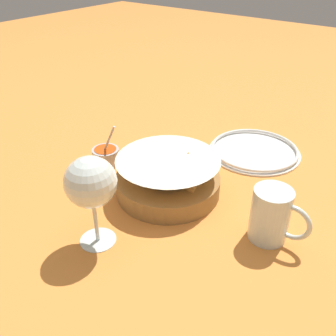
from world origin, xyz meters
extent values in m
plane|color=orange|center=(0.00, 0.00, 0.00)|extent=(4.00, 4.00, 0.00)
cylinder|color=olive|center=(-0.01, 0.03, 0.02)|extent=(0.22, 0.22, 0.04)
cone|color=#EDE5C6|center=(-0.01, 0.03, 0.04)|extent=(0.22, 0.22, 0.08)
cylinder|color=#3D842D|center=(-0.01, 0.03, 0.02)|extent=(0.17, 0.17, 0.01)
pyramid|color=#CC8E42|center=(0.04, 0.03, 0.05)|extent=(0.09, 0.09, 0.05)
pyramid|color=#CC8E42|center=(0.01, 0.08, 0.06)|extent=(0.09, 0.09, 0.06)
pyramid|color=#CC8E42|center=(-0.05, 0.06, 0.05)|extent=(0.05, 0.06, 0.05)
pyramid|color=#CC8E42|center=(-0.06, 0.01, 0.05)|extent=(0.07, 0.05, 0.05)
pyramid|color=#CC8E42|center=(-0.01, 0.03, 0.05)|extent=(0.06, 0.07, 0.05)
cylinder|color=#B7B7BC|center=(-0.21, 0.03, 0.02)|extent=(0.06, 0.06, 0.04)
cylinder|color=#CC4C14|center=(-0.21, 0.03, 0.03)|extent=(0.05, 0.05, 0.03)
cylinder|color=#B7B7BC|center=(-0.19, 0.03, 0.06)|extent=(0.06, 0.01, 0.10)
cylinder|color=silver|center=(-0.02, -0.17, 0.00)|extent=(0.07, 0.07, 0.00)
cylinder|color=silver|center=(-0.02, -0.17, 0.05)|extent=(0.01, 0.01, 0.09)
sphere|color=silver|center=(-0.02, -0.17, 0.13)|extent=(0.09, 0.09, 0.09)
sphere|color=#E5B77F|center=(-0.02, -0.17, 0.12)|extent=(0.06, 0.06, 0.06)
cylinder|color=silver|center=(0.22, 0.03, 0.05)|extent=(0.07, 0.07, 0.10)
cylinder|color=#935119|center=(0.22, 0.03, 0.04)|extent=(0.06, 0.06, 0.07)
torus|color=silver|center=(0.26, 0.03, 0.05)|extent=(0.07, 0.01, 0.07)
cylinder|color=white|center=(0.06, 0.30, 0.00)|extent=(0.23, 0.23, 0.01)
torus|color=white|center=(0.06, 0.30, 0.01)|extent=(0.22, 0.22, 0.01)
camera|label=1|loc=(0.39, -0.50, 0.48)|focal=40.00mm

